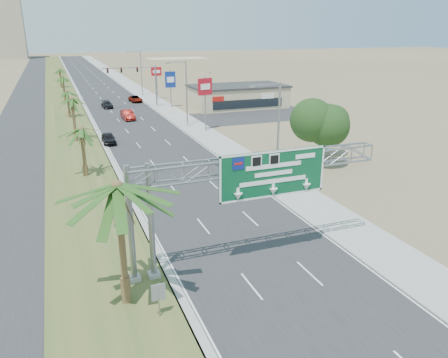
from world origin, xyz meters
name	(u,v)px	position (x,y,z in m)	size (l,w,h in m)	color
ground	(352,355)	(0.00, 0.00, 0.00)	(600.00, 600.00, 0.00)	#8C7A59
road	(99,86)	(0.00, 110.00, 0.01)	(12.00, 300.00, 0.02)	#28282B
sidewalk_right	(131,85)	(8.50, 110.00, 0.05)	(4.00, 300.00, 0.10)	#9E9B93
median_grass	(60,88)	(-10.00, 110.00, 0.06)	(7.00, 300.00, 0.12)	#415425
opposing_road	(31,89)	(-17.00, 110.00, 0.01)	(8.00, 300.00, 0.02)	#28282B
sign_gantry	(248,174)	(-1.06, 9.93, 6.06)	(16.75, 1.24, 7.50)	gray
palm_near	(117,187)	(-9.20, 8.00, 6.93)	(5.70, 5.70, 8.35)	brown
palm_row_b	(81,130)	(-9.50, 32.00, 4.90)	(3.99, 3.99, 5.95)	brown
palm_row_c	(72,100)	(-9.50, 48.00, 5.66)	(3.99, 3.99, 6.75)	brown
palm_row_d	(67,92)	(-9.50, 66.00, 4.42)	(3.99, 3.99, 5.45)	brown
palm_row_e	(63,77)	(-9.50, 85.00, 5.09)	(3.99, 3.99, 6.15)	brown
palm_row_f	(59,70)	(-9.50, 110.00, 4.71)	(3.99, 3.99, 5.75)	brown
streetlight_near	(276,140)	(7.30, 22.00, 4.69)	(3.27, 0.44, 10.00)	gray
streetlight_mid	(185,97)	(7.30, 52.00, 4.69)	(3.27, 0.44, 10.00)	gray
streetlight_far	(141,75)	(7.30, 88.00, 4.69)	(3.27, 0.44, 10.00)	gray
signal_mast	(146,82)	(5.17, 71.97, 4.85)	(10.28, 0.71, 8.00)	gray
store_building	(238,97)	(22.00, 66.00, 2.00)	(18.00, 10.00, 4.00)	#CEBD8B
oak_near	(322,127)	(15.00, 26.00, 4.53)	(4.50, 4.50, 6.80)	brown
oak_far	(325,124)	(18.00, 30.00, 3.82)	(3.50, 3.50, 5.60)	brown
median_signback_a	(159,295)	(-7.80, 6.00, 1.45)	(0.75, 0.08, 2.08)	gray
median_signback_b	(113,212)	(-8.50, 18.00, 1.45)	(0.75, 0.08, 2.08)	gray
tower_distant	(2,23)	(-32.00, 250.00, 17.50)	(20.00, 16.00, 35.00)	tan
building_distant_right	(177,66)	(30.00, 140.00, 2.50)	(20.00, 12.00, 5.00)	#CEBD8B
car_left_lane	(109,138)	(-5.50, 45.26, 0.71)	(1.67, 4.15, 1.41)	black
car_mid_lane	(128,115)	(-0.35, 61.04, 0.80)	(1.69, 4.86, 1.60)	maroon
car_right_lane	(136,99)	(4.30, 79.37, 0.65)	(2.16, 4.67, 1.30)	gray
car_far	(107,105)	(-2.19, 74.13, 0.64)	(1.80, 4.43, 1.29)	black
pole_sign_red_near	(205,89)	(9.04, 47.65, 6.24)	(2.37, 1.05, 8.03)	gray
pole_sign_blue	(170,81)	(9.55, 69.86, 5.16)	(2.01, 0.39, 7.11)	gray
pole_sign_red_far	(156,74)	(9.37, 80.90, 5.56)	(2.21, 0.44, 7.12)	gray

